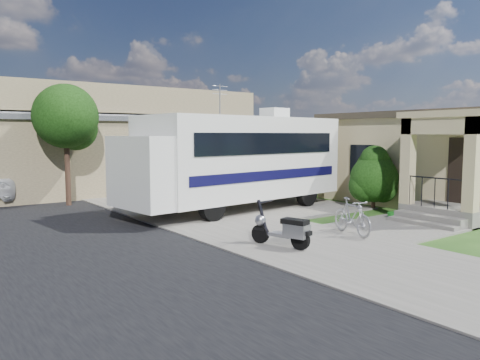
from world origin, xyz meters
TOP-DOWN VIEW (x-y plane):
  - ground at (0.00, 0.00)m, footprint 120.00×120.00m
  - sidewalk_slab at (-1.00, 10.00)m, footprint 4.00×80.00m
  - driveway_slab at (1.50, 4.50)m, footprint 7.00×6.00m
  - walk_slab at (3.00, -1.00)m, footprint 4.00×3.00m
  - house at (8.88, 1.43)m, footprint 9.47×7.80m
  - warehouse at (0.00, 13.97)m, footprint 12.50×8.40m
  - street_tree_a at (-3.70, 9.05)m, footprint 2.44×2.40m
  - street_tree_b at (-3.70, 19.05)m, footprint 2.44×2.40m
  - motorhome at (0.67, 4.29)m, footprint 8.68×3.55m
  - shrub at (4.92, 1.68)m, footprint 1.88×1.80m
  - scooter at (-1.76, -0.95)m, footprint 0.75×1.59m
  - bicycle at (0.61, -0.98)m, footprint 0.84×1.66m
  - garden_hose at (3.68, -0.11)m, footprint 0.42×0.42m

SIDE VIEW (x-z plane):
  - ground at x=0.00m, z-range 0.00..0.00m
  - driveway_slab at x=1.50m, z-range 0.00..0.05m
  - walk_slab at x=3.00m, z-range 0.00..0.05m
  - sidewalk_slab at x=-1.00m, z-range 0.00..0.06m
  - garden_hose at x=3.68m, z-range 0.00..0.19m
  - scooter at x=-1.76m, z-range -0.06..1.01m
  - bicycle at x=0.61m, z-range 0.00..0.96m
  - shrub at x=4.92m, z-range 0.03..2.34m
  - house at x=8.88m, z-range 0.00..3.55m
  - motorhome at x=0.67m, z-range -0.31..4.02m
  - warehouse at x=0.00m, z-range -0.53..4.51m
  - street_tree_a at x=-3.70m, z-range 0.96..5.54m
  - street_tree_b at x=-3.70m, z-range 1.03..5.76m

